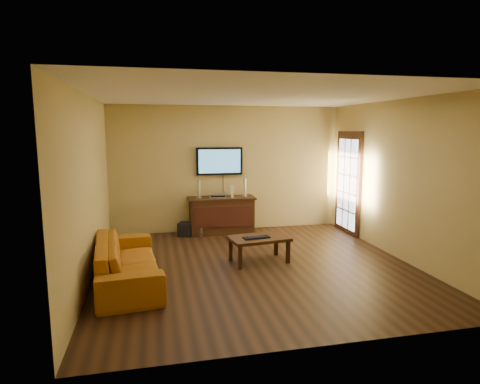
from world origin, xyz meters
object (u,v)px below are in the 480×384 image
object	(u,v)px
media_console	(222,215)
sofa	(127,254)
subwoofer	(186,229)
bottle	(201,233)
av_receiver	(218,195)
game_console	(232,192)
speaker_right	(245,188)
coffee_table	(259,240)
keyboard	(256,237)
speaker_left	(199,190)
television	(219,161)

from	to	relation	value
media_console	sofa	distance (m)	3.07
subwoofer	sofa	bearing A→B (deg)	-90.59
sofa	bottle	world-z (taller)	sofa
av_receiver	game_console	bearing A→B (deg)	-0.80
speaker_right	av_receiver	bearing A→B (deg)	-179.54
coffee_table	av_receiver	bearing A→B (deg)	100.13
media_console	av_receiver	distance (m)	0.43
media_console	keyboard	world-z (taller)	media_console
coffee_table	keyboard	bearing A→B (deg)	-134.79
game_console	bottle	world-z (taller)	game_console
media_console	keyboard	bearing A→B (deg)	-83.82
speaker_left	subwoofer	size ratio (longest dim) A/B	1.36
speaker_right	sofa	bearing A→B (deg)	-132.89
speaker_right	keyboard	distance (m)	2.18
coffee_table	game_console	distance (m)	2.06
av_receiver	subwoofer	world-z (taller)	av_receiver
sofa	game_console	xyz separation A→B (m)	(2.03, 2.45, 0.47)
speaker_right	game_console	world-z (taller)	speaker_right
game_console	bottle	bearing A→B (deg)	-152.66
coffee_table	bottle	distance (m)	1.90
media_console	sofa	xyz separation A→B (m)	(-1.81, -2.48, 0.03)
sofa	television	bearing A→B (deg)	-39.18
sofa	speaker_right	distance (m)	3.45
media_console	subwoofer	size ratio (longest dim) A/B	5.07
keyboard	subwoofer	bearing A→B (deg)	116.60
coffee_table	television	bearing A→B (deg)	97.26
subwoofer	av_receiver	bearing A→B (deg)	30.85
coffee_table	subwoofer	distance (m)	2.22
media_console	speaker_left	size ratio (longest dim) A/B	3.72
av_receiver	media_console	bearing A→B (deg)	-6.02
speaker_left	media_console	bearing A→B (deg)	-0.58
av_receiver	subwoofer	distance (m)	0.98
coffee_table	subwoofer	xyz separation A→B (m)	(-1.06, 1.94, -0.23)
game_console	television	bearing A→B (deg)	137.61
keyboard	sofa	bearing A→B (deg)	-168.94
av_receiver	keyboard	size ratio (longest dim) A/B	0.77
coffee_table	speaker_left	size ratio (longest dim) A/B	2.73
television	speaker_right	world-z (taller)	television
media_console	av_receiver	xyz separation A→B (m)	(-0.08, 0.02, 0.42)
sofa	keyboard	bearing A→B (deg)	-84.37
keyboard	bottle	bearing A→B (deg)	111.50
media_console	speaker_right	distance (m)	0.76
coffee_table	sofa	xyz separation A→B (m)	(-2.09, -0.46, 0.05)
television	coffee_table	xyz separation A→B (m)	(0.29, -2.25, -1.15)
television	av_receiver	xyz separation A→B (m)	(-0.08, -0.21, -0.71)
av_receiver	subwoofer	bearing A→B (deg)	-164.69
coffee_table	speaker_right	xyz separation A→B (m)	(0.23, 2.04, 0.58)
game_console	av_receiver	bearing A→B (deg)	177.73
speaker_left	bottle	distance (m)	0.91
media_console	television	world-z (taller)	television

